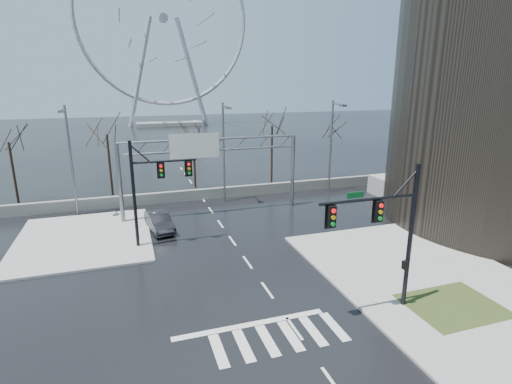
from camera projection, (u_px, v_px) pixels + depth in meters
name	position (u px, v px, depth m)	size (l,w,h in m)	color
ground	(267.00, 290.00, 23.68)	(260.00, 260.00, 0.00)	black
sidewalk_right_ext	(389.00, 254.00, 28.51)	(12.00, 10.00, 0.15)	gray
sidewalk_far	(84.00, 238.00, 31.32)	(10.00, 12.00, 0.15)	gray
grass_strip	(453.00, 305.00, 21.78)	(5.00, 4.00, 0.02)	#323D19
barrier_wall	(203.00, 194.00, 41.84)	(52.00, 0.50, 1.10)	slate
signal_mast_near	(390.00, 226.00, 20.24)	(5.52, 0.41, 8.00)	black
signal_mast_far	(149.00, 184.00, 28.82)	(4.72, 0.41, 8.00)	black
sign_gantry	(207.00, 159.00, 35.87)	(16.36, 0.40, 7.60)	slate
streetlight_left	(70.00, 153.00, 35.10)	(0.50, 2.55, 10.00)	slate
streetlight_mid	(224.00, 145.00, 39.33)	(0.50, 2.55, 10.00)	slate
streetlight_right	(333.00, 140.00, 42.95)	(0.50, 2.55, 10.00)	slate
tree_far_left	(10.00, 150.00, 38.72)	(3.50, 3.50, 7.00)	black
tree_left	(107.00, 142.00, 40.87)	(3.75, 3.75, 7.50)	black
tree_center	(194.00, 144.00, 44.72)	(3.25, 3.25, 6.50)	black
tree_right	(272.00, 133.00, 46.24)	(3.90, 3.90, 7.80)	black
tree_far_right	(331.00, 136.00, 49.32)	(3.40, 3.40, 6.80)	black
ferris_wheel	(164.00, 26.00, 105.12)	(45.00, 6.00, 50.91)	gray
car	(159.00, 222.00, 33.05)	(1.60, 4.58, 1.51)	black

